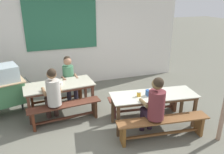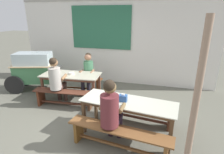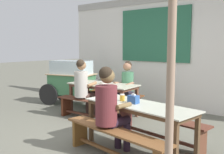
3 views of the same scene
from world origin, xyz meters
The scene contains 16 objects.
ground_plane centered at (0.00, 0.00, 0.00)m, with size 40.00×40.00×0.00m, color #646456.
backdrop_wall centered at (-0.01, 2.85, 1.54)m, with size 6.74×0.23×2.95m.
dining_table_far centered at (-0.80, 1.12, 0.66)m, with size 1.68×0.86×0.74m.
dining_table_near centered at (1.06, -0.13, 0.66)m, with size 1.92×0.87×0.74m.
bench_far_back centered at (-0.84, 1.64, 0.29)m, with size 1.52×0.37×0.45m.
bench_far_front centered at (-0.76, 0.60, 0.30)m, with size 1.64×0.43×0.45m.
bench_near_back centered at (1.12, 0.39, 0.31)m, with size 1.80×0.52×0.45m.
bench_near_front centered at (1.00, -0.65, 0.31)m, with size 1.90×0.53×0.45m.
food_cart centered at (-2.24, 1.41, 0.71)m, with size 1.74×1.12×1.21m.
person_left_back_turned centered at (-0.98, 0.66, 0.75)m, with size 0.45×0.58×1.33m.
person_center_facing centered at (-0.48, 1.60, 0.71)m, with size 0.42×0.54×1.25m.
person_near_front centered at (0.83, -0.56, 0.76)m, with size 0.43×0.59×1.34m.
tissue_box centered at (0.96, -0.14, 0.80)m, with size 0.16×0.12×0.15m.
condiment_jar centered at (0.71, -0.10, 0.79)m, with size 0.08×0.08×0.11m.
soup_bowl centered at (-0.79, 1.13, 0.77)m, with size 0.16×0.16×0.05m, color silver.
wooden_support_post centered at (2.06, -1.06, 1.17)m, with size 0.09×0.09×2.35m, color #9F816A.
Camera 2 is at (1.60, -3.29, 2.34)m, focal length 29.43 mm.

